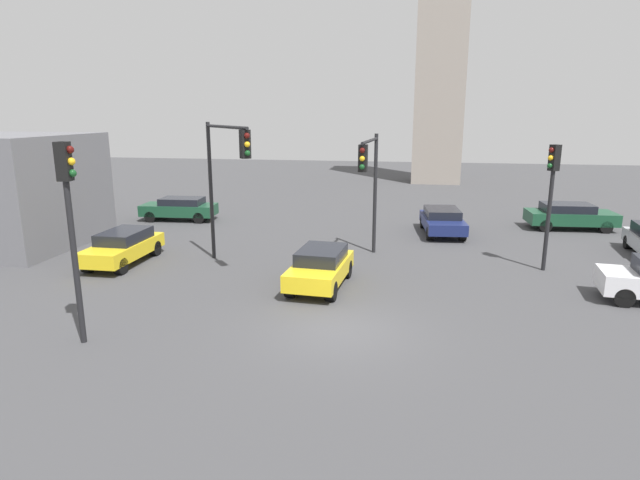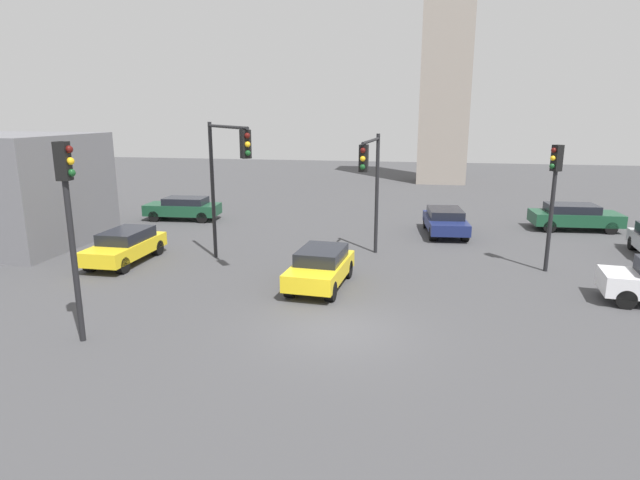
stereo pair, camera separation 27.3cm
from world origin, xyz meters
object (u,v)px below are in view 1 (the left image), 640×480
at_px(car_2, 123,246).
at_px(car_6, 442,220).
at_px(traffic_light_0, 551,184).
at_px(car_1, 180,208).
at_px(traffic_light_2, 370,172).
at_px(car_0, 570,215).
at_px(traffic_light_3, 225,164).
at_px(car_4, 321,267).
at_px(traffic_light_1, 69,207).

relative_size(car_2, car_6, 0.96).
height_order(traffic_light_0, car_1, traffic_light_0).
xyz_separation_m(traffic_light_2, car_0, (10.25, 8.57, -3.09)).
distance_m(traffic_light_2, car_6, 7.71).
height_order(traffic_light_3, car_0, traffic_light_3).
xyz_separation_m(car_2, car_4, (8.69, -1.61, 0.01)).
relative_size(car_0, car_4, 1.14).
xyz_separation_m(traffic_light_1, car_1, (-4.57, 16.47, -3.08)).
bearing_deg(car_6, car_1, -99.39).
height_order(traffic_light_3, car_4, traffic_light_3).
relative_size(traffic_light_3, car_2, 1.38).
bearing_deg(car_1, car_2, 96.23).
relative_size(traffic_light_0, car_0, 1.08).
height_order(car_2, car_6, car_2).
relative_size(car_1, car_4, 1.08).
height_order(traffic_light_2, car_6, traffic_light_2).
height_order(traffic_light_1, car_0, traffic_light_1).
relative_size(car_0, car_2, 1.09).
height_order(traffic_light_1, car_6, traffic_light_1).
distance_m(traffic_light_0, car_0, 9.38).
distance_m(traffic_light_3, car_0, 19.16).
distance_m(traffic_light_3, car_4, 5.57).
relative_size(traffic_light_0, car_2, 1.19).
xyz_separation_m(traffic_light_1, car_2, (-3.04, 7.47, -3.07)).
xyz_separation_m(traffic_light_2, traffic_light_3, (-5.49, -1.79, 0.40)).
xyz_separation_m(traffic_light_0, traffic_light_3, (-12.55, -1.97, 0.75)).
distance_m(car_0, car_4, 16.71).
bearing_deg(car_4, car_1, -131.72).
bearing_deg(car_2, traffic_light_0, 96.68).
relative_size(car_2, car_4, 1.04).
xyz_separation_m(car_0, car_1, (-21.92, -1.33, -0.03)).
bearing_deg(traffic_light_1, car_1, 97.80).
bearing_deg(car_6, car_2, -64.92).
xyz_separation_m(traffic_light_1, traffic_light_3, (1.62, 7.44, 0.44)).
height_order(traffic_light_0, traffic_light_3, traffic_light_3).
bearing_deg(traffic_light_0, car_0, -142.81).
bearing_deg(car_4, traffic_light_2, 160.99).
bearing_deg(car_0, traffic_light_2, -143.36).
xyz_separation_m(traffic_light_0, traffic_light_1, (-14.16, -9.42, 0.31)).
xyz_separation_m(traffic_light_1, traffic_light_2, (7.10, 9.23, 0.04)).
bearing_deg(traffic_light_1, car_4, 38.36).
bearing_deg(car_2, traffic_light_1, 22.35).
bearing_deg(traffic_light_2, car_1, -118.18).
distance_m(car_0, car_1, 21.96).
bearing_deg(traffic_light_1, traffic_light_0, 25.91).
height_order(traffic_light_0, traffic_light_1, traffic_light_1).
bearing_deg(car_4, car_6, 157.63).
height_order(car_1, car_4, car_4).
bearing_deg(traffic_light_2, traffic_light_1, -33.96).
xyz_separation_m(car_0, car_6, (-6.89, -2.37, -0.04)).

